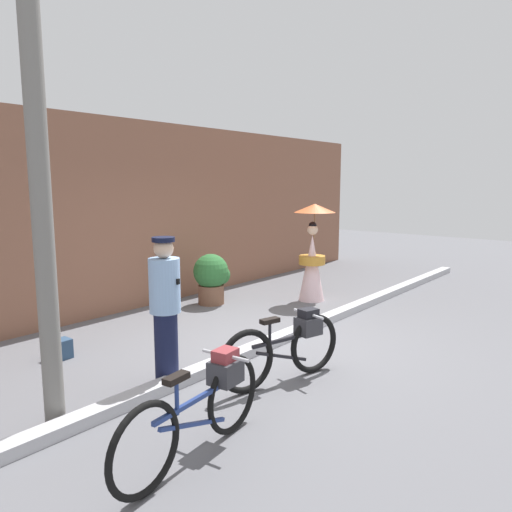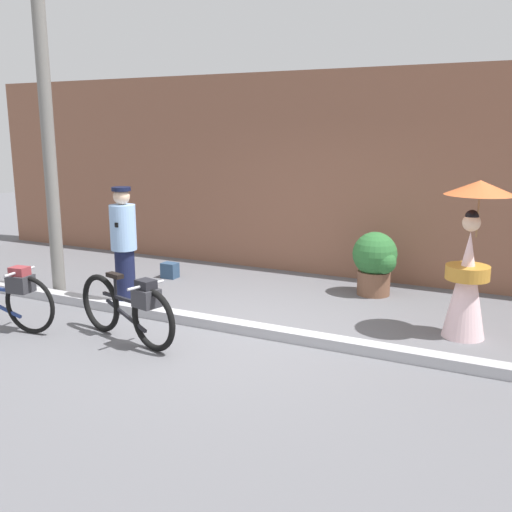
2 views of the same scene
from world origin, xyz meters
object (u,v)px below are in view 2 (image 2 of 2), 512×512
object	(u,v)px
person_officer	(124,245)
backpack_on_pavement	(170,270)
bicycle_far_side	(129,307)
person_with_parasol	(470,262)
potted_plant_by_door	(376,261)
utility_pole	(47,126)

from	to	relation	value
person_officer	backpack_on_pavement	size ratio (longest dim) A/B	6.59
bicycle_far_side	person_with_parasol	size ratio (longest dim) A/B	0.89
bicycle_far_side	backpack_on_pavement	size ratio (longest dim) A/B	6.57
person_officer	backpack_on_pavement	bearing A→B (deg)	103.79
person_officer	potted_plant_by_door	bearing A→B (deg)	36.22
bicycle_far_side	utility_pole	distance (m)	3.12
person_officer	person_with_parasol	xyz separation A→B (m)	(4.23, 0.82, 0.03)
person_with_parasol	potted_plant_by_door	world-z (taller)	person_with_parasol
utility_pole	backpack_on_pavement	bearing A→B (deg)	59.50
person_officer	potted_plant_by_door	distance (m)	3.53
bicycle_far_side	potted_plant_by_door	xyz separation A→B (m)	(1.97, 3.10, 0.10)
person_with_parasol	potted_plant_by_door	distance (m)	1.92
bicycle_far_side	person_with_parasol	world-z (taller)	person_with_parasol
backpack_on_pavement	person_with_parasol	bearing A→B (deg)	-9.33
person_with_parasol	backpack_on_pavement	size ratio (longest dim) A/B	7.36
person_officer	person_with_parasol	world-z (taller)	person_with_parasol
utility_pole	bicycle_far_side	bearing A→B (deg)	-26.88
person_officer	person_with_parasol	bearing A→B (deg)	10.97
bicycle_far_side	utility_pole	bearing A→B (deg)	153.12
person_officer	potted_plant_by_door	xyz separation A→B (m)	(2.84, 2.08, -0.36)
person_officer	utility_pole	distance (m)	2.00
potted_plant_by_door	backpack_on_pavement	size ratio (longest dim) A/B	3.74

